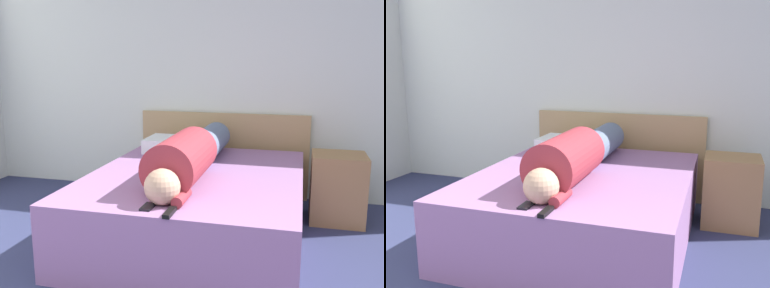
{
  "view_description": "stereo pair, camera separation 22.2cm",
  "coord_description": "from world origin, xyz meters",
  "views": [
    {
      "loc": [
        0.72,
        -0.5,
        1.36
      ],
      "look_at": [
        -0.03,
        2.38,
        0.76
      ],
      "focal_mm": 40.0,
      "sensor_mm": 36.0,
      "label": 1
    },
    {
      "loc": [
        0.93,
        -0.44,
        1.36
      ],
      "look_at": [
        -0.03,
        2.38,
        0.76
      ],
      "focal_mm": 40.0,
      "sensor_mm": 36.0,
      "label": 2
    }
  ],
  "objects": [
    {
      "name": "wall_back",
      "position": [
        0.0,
        3.69,
        1.3
      ],
      "size": [
        6.38,
        0.06,
        2.6
      ],
      "color": "silver",
      "rests_on": "ground_plane"
    },
    {
      "name": "bed",
      "position": [
        -0.03,
        2.53,
        0.25
      ],
      "size": [
        1.55,
        1.91,
        0.51
      ],
      "color": "#936699",
      "rests_on": "ground_plane"
    },
    {
      "name": "headboard",
      "position": [
        -0.03,
        3.62,
        0.41
      ],
      "size": [
        1.67,
        0.04,
        0.83
      ],
      "color": "tan",
      "rests_on": "ground_plane"
    },
    {
      "name": "nightstand",
      "position": [
        1.04,
        3.14,
        0.29
      ],
      "size": [
        0.44,
        0.4,
        0.58
      ],
      "color": "olive",
      "rests_on": "ground_plane"
    },
    {
      "name": "person_lying",
      "position": [
        -0.05,
        2.47,
        0.66
      ],
      "size": [
        0.35,
        1.75,
        0.35
      ],
      "color": "tan",
      "rests_on": "bed"
    },
    {
      "name": "pillow_near_headboard",
      "position": [
        -0.36,
        3.21,
        0.57
      ],
      "size": [
        0.59,
        0.39,
        0.13
      ],
      "color": "white",
      "rests_on": "bed"
    },
    {
      "name": "tv_remote",
      "position": [
        0.04,
        1.64,
        0.52
      ],
      "size": [
        0.04,
        0.15,
        0.02
      ],
      "color": "black",
      "rests_on": "bed"
    },
    {
      "name": "cell_phone",
      "position": [
        -0.12,
        1.71,
        0.52
      ],
      "size": [
        0.06,
        0.13,
        0.01
      ],
      "color": "black",
      "rests_on": "bed"
    }
  ]
}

